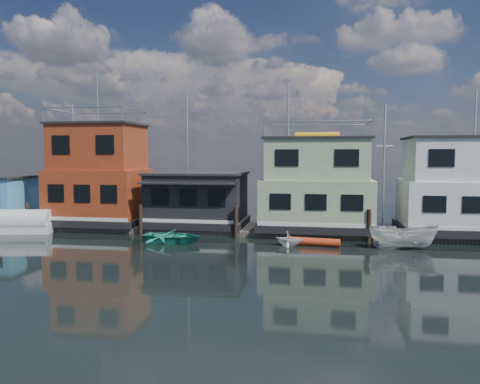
% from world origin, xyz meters
% --- Properties ---
extents(ground, '(160.00, 160.00, 0.00)m').
position_xyz_m(ground, '(0.00, 0.00, 0.00)').
color(ground, black).
rests_on(ground, ground).
extents(dock, '(48.00, 5.00, 0.40)m').
position_xyz_m(dock, '(0.00, 12.00, 0.20)').
color(dock, '#595147').
rests_on(dock, ground).
extents(houseboat_red, '(7.40, 5.90, 11.86)m').
position_xyz_m(houseboat_red, '(-8.50, 12.00, 4.10)').
color(houseboat_red, black).
rests_on(houseboat_red, dock).
extents(houseboat_dark, '(7.40, 6.10, 4.06)m').
position_xyz_m(houseboat_dark, '(-0.50, 11.98, 2.42)').
color(houseboat_dark, black).
rests_on(houseboat_dark, dock).
extents(houseboat_green, '(8.40, 5.90, 7.03)m').
position_xyz_m(houseboat_green, '(8.50, 12.00, 3.55)').
color(houseboat_green, black).
rests_on(houseboat_green, dock).
extents(houseboat_white, '(8.40, 5.90, 6.66)m').
position_xyz_m(houseboat_white, '(18.50, 12.00, 3.54)').
color(houseboat_white, black).
rests_on(houseboat_white, dock).
extents(pilings, '(42.28, 0.28, 2.20)m').
position_xyz_m(pilings, '(-0.33, 9.20, 1.10)').
color(pilings, '#2D2116').
rests_on(pilings, ground).
extents(background_masts, '(36.40, 0.16, 12.00)m').
position_xyz_m(background_masts, '(4.76, 18.00, 5.55)').
color(background_masts, silver).
rests_on(background_masts, ground).
extents(dinghy_white, '(2.10, 1.91, 0.96)m').
position_xyz_m(dinghy_white, '(6.85, 6.93, 0.48)').
color(dinghy_white, white).
rests_on(dinghy_white, ground).
extents(tarp_runabout, '(4.83, 2.64, 1.85)m').
position_xyz_m(tarp_runabout, '(-13.18, 8.64, 0.69)').
color(tarp_runabout, silver).
rests_on(tarp_runabout, ground).
extents(dinghy_teal, '(4.05, 2.98, 0.81)m').
position_xyz_m(dinghy_teal, '(-0.84, 6.82, 0.41)').
color(dinghy_teal, teal).
rests_on(dinghy_teal, ground).
extents(red_kayak, '(3.47, 0.95, 0.50)m').
position_xyz_m(red_kayak, '(8.35, 7.34, 0.25)').
color(red_kayak, red).
rests_on(red_kayak, ground).
extents(motorboat, '(4.22, 1.98, 1.57)m').
position_xyz_m(motorboat, '(13.86, 7.19, 0.79)').
color(motorboat, silver).
rests_on(motorboat, ground).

